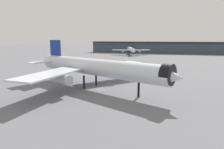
# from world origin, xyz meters

# --- Properties ---
(ground) EXTENTS (900.00, 900.00, 0.00)m
(ground) POSITION_xyz_m (0.00, 0.00, 0.00)
(ground) COLOR slate
(airliner_near_gate) EXTENTS (55.97, 49.92, 15.44)m
(airliner_near_gate) POSITION_xyz_m (-1.77, 0.52, 6.80)
(airliner_near_gate) COLOR silver
(airliner_near_gate) RESTS_ON ground
(airliner_far_taxiway) EXTENTS (36.89, 41.23, 12.13)m
(airliner_far_taxiway) POSITION_xyz_m (-30.78, 138.98, 5.34)
(airliner_far_taxiway) COLOR silver
(airliner_far_taxiway) RESTS_ON ground
(terminal_building) EXTENTS (227.92, 57.68, 21.64)m
(terminal_building) POSITION_xyz_m (29.14, 182.43, 6.70)
(terminal_building) COLOR #3D4756
(terminal_building) RESTS_ON ground
(service_truck_front) EXTENTS (5.85, 4.97, 3.00)m
(service_truck_front) POSITION_xyz_m (4.63, 35.06, 1.59)
(service_truck_front) COLOR black
(service_truck_front) RESTS_ON ground
(baggage_tug_wing) EXTENTS (3.57, 2.88, 1.85)m
(baggage_tug_wing) POSITION_xyz_m (-4.71, 33.06, 0.97)
(baggage_tug_wing) COLOR black
(baggage_tug_wing) RESTS_ON ground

